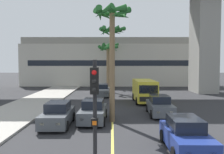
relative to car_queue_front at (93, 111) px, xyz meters
The scene contains 13 objects.
lane_stripe_center 6.66m from the car_queue_front, 78.13° to the left, with size 0.14×56.00×0.01m, color #DBCC4C.
pier_building_backdrop 29.99m from the car_queue_front, 87.38° to the left, with size 33.43×8.04×8.86m.
car_queue_front is the anchor object (origin of this frame).
car_queue_second 2.51m from the car_queue_front, 153.41° to the right, with size 1.88×4.12×1.56m.
car_queue_third 5.58m from the car_queue_front, 22.76° to the left, with size 1.91×4.14×1.56m.
car_queue_fourth 13.08m from the car_queue_front, 89.43° to the left, with size 1.87×4.12×1.56m.
car_queue_fifth 7.40m from the car_queue_front, 49.76° to the right, with size 1.89×4.13×1.56m.
delivery_van 9.61m from the car_queue_front, 60.27° to the left, with size 2.23×5.28×2.36m.
traffic_light_median_near 10.06m from the car_queue_front, 85.13° to the right, with size 0.24×0.37×4.20m.
palm_tree_near_median 18.50m from the car_queue_front, 87.71° to the left, with size 2.99×3.09×6.86m.
palm_tree_mid_median 5.99m from the car_queue_front, ahead, with size 2.77×2.78×8.11m.
palm_tree_far_median 10.88m from the car_queue_front, 81.41° to the left, with size 2.96×2.96×8.16m.
palm_tree_farthest_median 25.01m from the car_queue_front, 87.62° to the left, with size 3.00×3.07×7.73m.
Camera 1 is at (-0.03, 0.90, 4.08)m, focal length 38.12 mm.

